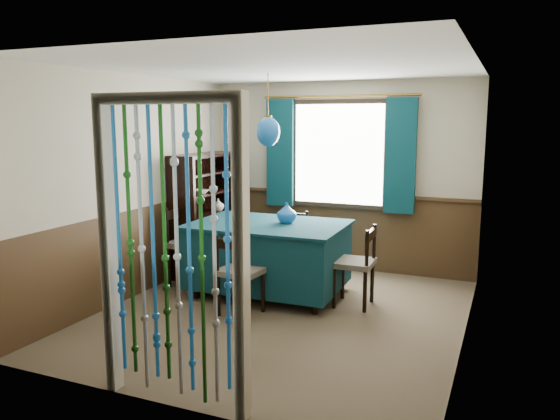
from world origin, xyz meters
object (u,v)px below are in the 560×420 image
at_px(chair_far, 292,243).
at_px(pendant_lamp, 268,131).
at_px(chair_near, 239,272).
at_px(chair_right, 357,264).
at_px(vase_sideboard, 218,204).
at_px(bowl_shelf, 200,191).
at_px(sideboard, 206,230).
at_px(vase_table, 287,214).
at_px(dining_table, 269,254).
at_px(chair_left, 189,244).

distance_m(chair_far, pendant_lamp, 1.59).
bearing_deg(chair_near, chair_far, 96.01).
xyz_separation_m(chair_far, pendant_lamp, (-0.00, -0.71, 1.42)).
distance_m(chair_right, vase_sideboard, 2.33).
distance_m(pendant_lamp, vase_sideboard, 1.70).
bearing_deg(bowl_shelf, chair_far, 17.53).
xyz_separation_m(sideboard, pendant_lamp, (1.17, -0.59, 1.32)).
height_order(sideboard, bowl_shelf, sideboard).
height_order(pendant_lamp, vase_table, pendant_lamp).
distance_m(dining_table, vase_table, 0.51).
bearing_deg(pendant_lamp, vase_table, 28.69).
relative_size(chair_right, vase_sideboard, 4.77).
bearing_deg(chair_right, dining_table, 89.14).
distance_m(bowl_shelf, vase_sideboard, 0.51).
distance_m(dining_table, chair_left, 1.05).
bearing_deg(chair_far, sideboard, -6.76).
bearing_deg(pendant_lamp, vase_sideboard, 143.83).
relative_size(chair_left, bowl_shelf, 4.10).
relative_size(chair_far, bowl_shelf, 3.61).
distance_m(vase_table, bowl_shelf, 1.33).
bearing_deg(pendant_lamp, chair_right, 0.65).
relative_size(chair_right, bowl_shelf, 3.74).
height_order(chair_far, vase_table, vase_table).
height_order(chair_left, bowl_shelf, bowl_shelf).
bearing_deg(chair_far, dining_table, 77.39).
bearing_deg(chair_far, chair_near, 77.71).
height_order(dining_table, sideboard, sideboard).
xyz_separation_m(sideboard, bowl_shelf, (0.06, -0.24, 0.55)).
distance_m(chair_right, pendant_lamp, 1.75).
distance_m(chair_near, sideboard, 1.79).
bearing_deg(chair_far, pendant_lamp, 77.39).
height_order(chair_near, sideboard, sideboard).
height_order(sideboard, vase_table, sideboard).
relative_size(chair_near, pendant_lamp, 1.07).
height_order(chair_left, sideboard, sideboard).
distance_m(dining_table, vase_sideboard, 1.44).
height_order(chair_right, vase_sideboard, vase_sideboard).
xyz_separation_m(vase_table, bowl_shelf, (-1.30, 0.25, 0.16)).
xyz_separation_m(dining_table, pendant_lamp, (0.00, 0.00, 1.39)).
height_order(pendant_lamp, bowl_shelf, pendant_lamp).
bearing_deg(chair_near, chair_left, 152.28).
xyz_separation_m(chair_left, pendant_lamp, (1.05, 0.04, 1.36)).
distance_m(chair_right, bowl_shelf, 2.27).
distance_m(chair_near, pendant_lamp, 1.60).
bearing_deg(chair_near, vase_table, 84.05).
bearing_deg(chair_far, vase_sideboard, -17.71).
bearing_deg(chair_right, vase_table, 82.59).
height_order(chair_near, bowl_shelf, bowl_shelf).
relative_size(chair_far, chair_left, 0.88).
xyz_separation_m(chair_near, pendant_lamp, (-0.00, 0.74, 1.42)).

